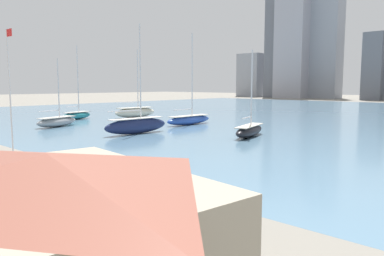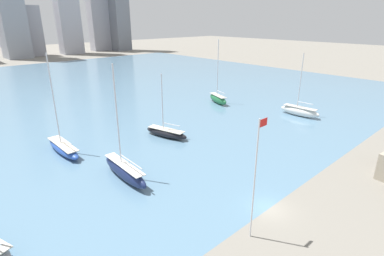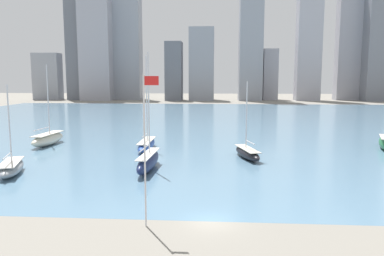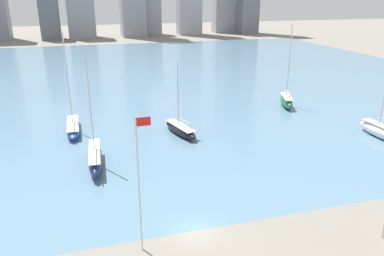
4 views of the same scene
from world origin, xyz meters
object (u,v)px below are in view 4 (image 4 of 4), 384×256
object	(u,v)px
sailboat_navy	(95,158)
sailboat_green	(286,101)
sailboat_black	(180,129)
sailboat_white	(382,131)
flag_pole	(139,182)
sailboat_blue	(73,127)

from	to	relation	value
sailboat_navy	sailboat_green	bearing A→B (deg)	27.28
sailboat_navy	sailboat_black	distance (m)	15.61
sailboat_white	sailboat_black	bearing A→B (deg)	158.86
flag_pole	sailboat_white	distance (m)	42.88
sailboat_navy	sailboat_blue	bearing A→B (deg)	103.89
sailboat_green	sailboat_blue	size ratio (longest dim) A/B	1.00
flag_pole	sailboat_green	bearing A→B (deg)	46.35
sailboat_black	sailboat_green	bearing A→B (deg)	5.85
flag_pole	sailboat_green	xyz separation A→B (m)	(33.84, 35.47, -5.41)
sailboat_white	sailboat_green	world-z (taller)	sailboat_green
flag_pole	sailboat_navy	distance (m)	19.17
sailboat_navy	sailboat_black	xyz separation A→B (m)	(13.32, 8.12, -0.35)
sailboat_navy	sailboat_blue	distance (m)	14.12
sailboat_navy	sailboat_blue	size ratio (longest dim) A/B	0.97
sailboat_white	sailboat_black	world-z (taller)	sailboat_white
sailboat_navy	sailboat_black	bearing A→B (deg)	33.56
sailboat_white	sailboat_blue	world-z (taller)	sailboat_blue
sailboat_green	sailboat_navy	bearing A→B (deg)	-135.56
sailboat_navy	sailboat_green	world-z (taller)	sailboat_green
sailboat_white	sailboat_navy	distance (m)	42.54
flag_pole	sailboat_green	distance (m)	49.32
sailboat_green	sailboat_black	xyz separation A→B (m)	(-23.73, -9.23, -0.31)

